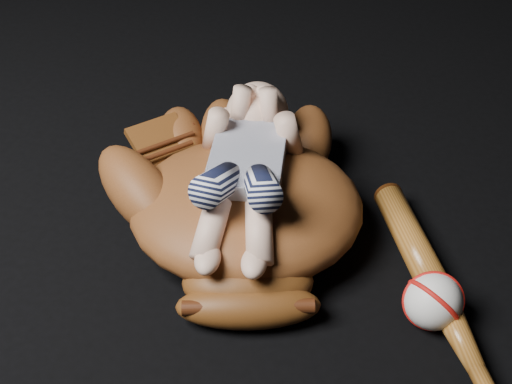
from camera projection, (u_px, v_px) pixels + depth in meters
baseball_glove at (246, 198)px, 1.10m from camera, size 0.58×0.62×0.16m
newborn_baby at (245, 168)px, 1.06m from camera, size 0.24×0.42×0.16m
baseball_bat at (446, 308)px, 1.00m from camera, size 0.27×0.47×0.05m
baseball at (433, 301)px, 0.98m from camera, size 0.10×0.10×0.08m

